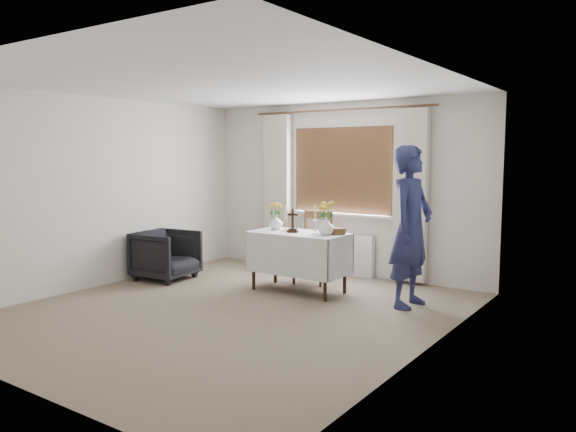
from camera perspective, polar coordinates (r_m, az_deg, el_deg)
The scene contains 12 objects.
ground at distance 6.39m, azimuth -5.72°, elevation -9.59°, with size 5.00×5.00×0.00m, color gray.
altar_table at distance 7.17m, azimuth 1.07°, elevation -4.70°, with size 1.24×0.64×0.76m, color silver.
wooden_chair at distance 7.66m, azimuth 2.53°, elevation -3.17°, with size 0.45×0.45×0.98m, color brown, non-canonical shape.
armchair at distance 8.06m, azimuth -12.29°, elevation -3.89°, with size 0.74×0.76×0.69m, color black.
person at distance 6.54m, azimuth 12.38°, elevation -1.07°, with size 0.68×0.44×1.85m, color navy.
radiator at distance 8.27m, azimuth 5.21°, elevation -3.84°, with size 1.10×0.10×0.60m, color silver.
wooden_cross at distance 7.10m, azimuth 0.49°, elevation -0.46°, with size 0.14×0.10×0.30m, color black, non-canonical shape.
candlestick_left at distance 7.24m, azimuth -0.28°, elevation -0.25°, with size 0.09×0.09×0.32m, color silver, non-canonical shape.
candlestick_right at distance 6.92m, azimuth 2.78°, elevation -0.40°, with size 0.10×0.10×0.36m, color silver, non-canonical shape.
flower_vase_left at distance 7.40m, azimuth -1.25°, elevation -0.63°, with size 0.18×0.18×0.19m, color white.
flower_vase_right at distance 6.90m, azimuth 3.86°, elevation -1.04°, with size 0.21×0.21×0.21m, color white.
wicker_basket at distance 6.98m, azimuth 5.04°, elevation -1.52°, with size 0.21×0.21×0.08m, color brown.
Camera 1 is at (4.00, -4.68, 1.73)m, focal length 35.00 mm.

